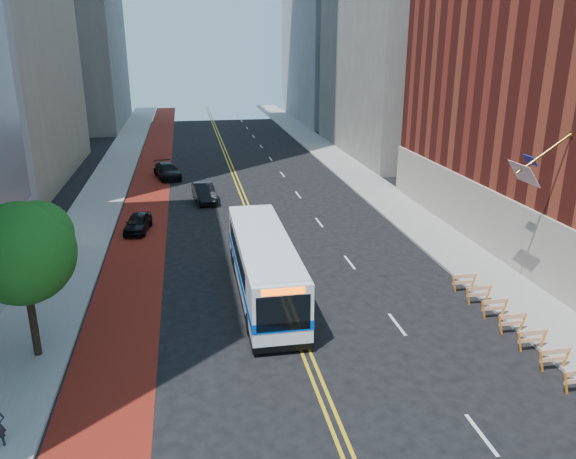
% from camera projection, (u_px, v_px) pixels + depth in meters
% --- Properties ---
extents(ground, '(160.00, 160.00, 0.00)m').
position_uv_depth(ground, '(331.00, 414.00, 20.27)').
color(ground, black).
rests_on(ground, ground).
extents(sidewalk_left, '(4.00, 140.00, 0.15)m').
position_uv_depth(sidewalk_left, '(98.00, 204.00, 46.16)').
color(sidewalk_left, gray).
rests_on(sidewalk_left, ground).
extents(sidewalk_right, '(4.00, 140.00, 0.15)m').
position_uv_depth(sidewalk_right, '(377.00, 190.00, 50.25)').
color(sidewalk_right, gray).
rests_on(sidewalk_right, ground).
extents(bus_lane_paint, '(3.60, 140.00, 0.01)m').
position_uv_depth(bus_lane_paint, '(147.00, 202.00, 46.85)').
color(bus_lane_paint, maroon).
rests_on(bus_lane_paint, ground).
extents(center_line_inner, '(0.14, 140.00, 0.01)m').
position_uv_depth(center_line_inner, '(241.00, 198.00, 48.20)').
color(center_line_inner, gold).
rests_on(center_line_inner, ground).
extents(center_line_outer, '(0.14, 140.00, 0.01)m').
position_uv_depth(center_line_outer, '(245.00, 197.00, 48.26)').
color(center_line_outer, gold).
rests_on(center_line_outer, ground).
extents(lane_dashes, '(0.14, 98.20, 0.01)m').
position_uv_depth(lane_dashes, '(282.00, 174.00, 56.50)').
color(lane_dashes, silver).
rests_on(lane_dashes, ground).
extents(construction_barriers, '(1.42, 10.91, 1.00)m').
position_uv_depth(construction_barriers, '(522.00, 329.00, 24.88)').
color(construction_barriers, orange).
rests_on(construction_barriers, ground).
extents(street_tree, '(4.20, 4.20, 6.70)m').
position_uv_depth(street_tree, '(23.00, 249.00, 22.41)').
color(street_tree, black).
rests_on(street_tree, sidewalk_left).
extents(transit_bus, '(2.73, 12.15, 3.34)m').
position_uv_depth(transit_bus, '(264.00, 264.00, 29.23)').
color(transit_bus, silver).
rests_on(transit_bus, ground).
extents(car_a, '(2.06, 3.92, 1.27)m').
position_uv_depth(car_a, '(138.00, 223.00, 39.50)').
color(car_a, black).
rests_on(car_a, ground).
extents(car_b, '(2.07, 4.68, 1.49)m').
position_uv_depth(car_b, '(204.00, 193.00, 46.84)').
color(car_b, black).
rests_on(car_b, ground).
extents(car_c, '(3.12, 5.28, 1.44)m').
position_uv_depth(car_c, '(167.00, 171.00, 54.81)').
color(car_c, black).
rests_on(car_c, ground).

